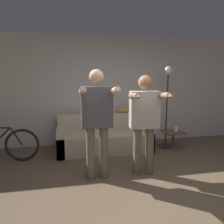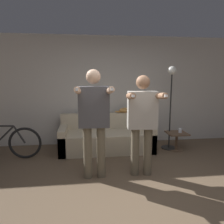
# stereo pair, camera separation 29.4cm
# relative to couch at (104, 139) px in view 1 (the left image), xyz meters

# --- Properties ---
(ground_plane) EXTENTS (16.00, 16.00, 0.00)m
(ground_plane) POSITION_rel_couch_xyz_m (0.28, -2.13, -0.27)
(ground_plane) COLOR brown
(wall_back) EXTENTS (10.00, 0.05, 2.60)m
(wall_back) POSITION_rel_couch_xyz_m (0.28, 0.58, 1.03)
(wall_back) COLOR beige
(wall_back) RESTS_ON ground_plane
(couch) EXTENTS (2.06, 0.85, 0.79)m
(couch) POSITION_rel_couch_xyz_m (0.00, 0.00, 0.00)
(couch) COLOR beige
(couch) RESTS_ON ground_plane
(person_left) EXTENTS (0.56, 0.68, 1.77)m
(person_left) POSITION_rel_couch_xyz_m (-0.33, -1.33, 0.78)
(person_left) COLOR #6B604C
(person_left) RESTS_ON ground_plane
(person_right) EXTENTS (0.59, 0.71, 1.68)m
(person_right) POSITION_rel_couch_xyz_m (0.46, -1.33, 0.72)
(person_right) COLOR #6B604C
(person_right) RESTS_ON ground_plane
(cat) EXTENTS (0.47, 0.15, 0.15)m
(cat) POSITION_rel_couch_xyz_m (0.52, 0.32, 0.59)
(cat) COLOR tan
(cat) RESTS_ON couch
(floor_lamp) EXTENTS (0.35, 0.35, 1.87)m
(floor_lamp) POSITION_rel_couch_xyz_m (1.45, -0.06, 0.97)
(floor_lamp) COLOR black
(floor_lamp) RESTS_ON ground_plane
(side_table) EXTENTS (0.44, 0.44, 0.40)m
(side_table) POSITION_rel_couch_xyz_m (1.58, -0.19, 0.02)
(side_table) COLOR brown
(side_table) RESTS_ON ground_plane
(cup) EXTENTS (0.08, 0.08, 0.10)m
(cup) POSITION_rel_couch_xyz_m (1.64, -0.21, 0.19)
(cup) COLOR silver
(cup) RESTS_ON side_table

